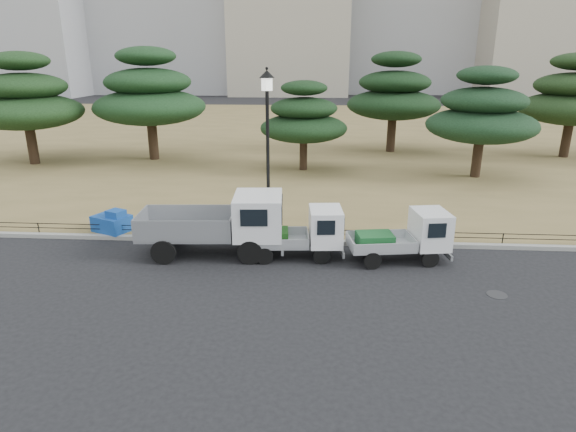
# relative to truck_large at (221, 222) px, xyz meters

# --- Properties ---
(ground) EXTENTS (220.00, 220.00, 0.00)m
(ground) POSITION_rel_truck_large_xyz_m (2.37, -1.44, -1.22)
(ground) COLOR black
(lawn) EXTENTS (120.00, 56.00, 0.15)m
(lawn) POSITION_rel_truck_large_xyz_m (2.37, 29.16, -1.15)
(lawn) COLOR olive
(lawn) RESTS_ON ground
(curb) EXTENTS (120.00, 0.25, 0.16)m
(curb) POSITION_rel_truck_large_xyz_m (2.37, 1.16, -1.14)
(curb) COLOR gray
(curb) RESTS_ON ground
(truck_large) EXTENTS (5.17, 2.35, 2.20)m
(truck_large) POSITION_rel_truck_large_xyz_m (0.00, 0.00, 0.00)
(truck_large) COLOR black
(truck_large) RESTS_ON ground
(truck_kei_front) EXTENTS (3.46, 1.71, 1.78)m
(truck_kei_front) POSITION_rel_truck_large_xyz_m (2.91, -0.08, -0.34)
(truck_kei_front) COLOR black
(truck_kei_front) RESTS_ON ground
(truck_kei_rear) EXTENTS (3.55, 1.91, 1.76)m
(truck_kei_rear) POSITION_rel_truck_large_xyz_m (6.52, -0.15, -0.34)
(truck_kei_rear) COLOR black
(truck_kei_rear) RESTS_ON ground
(street_lamp) EXTENTS (0.56, 0.56, 6.21)m
(street_lamp) POSITION_rel_truck_large_xyz_m (1.57, 1.46, 3.12)
(street_lamp) COLOR black
(street_lamp) RESTS_ON lawn
(pipe_fence) EXTENTS (38.00, 0.04, 0.40)m
(pipe_fence) POSITION_rel_truck_large_xyz_m (2.37, 1.31, -0.78)
(pipe_fence) COLOR black
(pipe_fence) RESTS_ON lawn
(tarp_pile) EXTENTS (1.65, 1.47, 0.91)m
(tarp_pile) POSITION_rel_truck_large_xyz_m (-4.76, 1.69, -0.71)
(tarp_pile) COLOR #154AA9
(tarp_pile) RESTS_ON lawn
(manhole) EXTENTS (0.60, 0.60, 0.01)m
(manhole) POSITION_rel_truck_large_xyz_m (8.87, -2.64, -1.22)
(manhole) COLOR #2D2D30
(manhole) RESTS_ON ground
(pine_west_far) EXTENTS (6.98, 6.98, 7.05)m
(pine_west_far) POSITION_rel_truck_large_xyz_m (-15.27, 14.06, 3.00)
(pine_west_far) COLOR black
(pine_west_far) RESTS_ON lawn
(pine_west_near) EXTENTS (7.37, 7.37, 7.37)m
(pine_west_near) POSITION_rel_truck_large_xyz_m (-7.91, 16.10, 3.18)
(pine_west_near) COLOR black
(pine_west_near) RESTS_ON lawn
(pine_center_left) EXTENTS (5.30, 5.30, 5.39)m
(pine_center_left) POSITION_rel_truck_large_xyz_m (2.46, 13.44, 2.04)
(pine_center_left) COLOR black
(pine_center_left) RESTS_ON lawn
(pine_center_right) EXTENTS (6.71, 6.71, 7.12)m
(pine_center_right) POSITION_rel_truck_large_xyz_m (8.72, 20.07, 3.05)
(pine_center_right) COLOR black
(pine_center_right) RESTS_ON lawn
(pine_east_near) EXTENTS (6.18, 6.18, 6.24)m
(pine_east_near) POSITION_rel_truck_large_xyz_m (12.59, 12.23, 2.53)
(pine_east_near) COLOR black
(pine_east_near) RESTS_ON lawn
(pine_east_far) EXTENTS (6.97, 6.97, 7.00)m
(pine_east_far) POSITION_rel_truck_large_xyz_m (20.63, 18.77, 2.97)
(pine_east_far) COLOR black
(pine_east_far) RESTS_ON lawn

